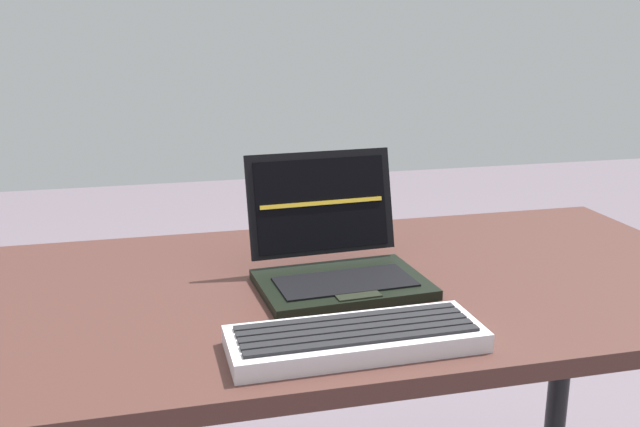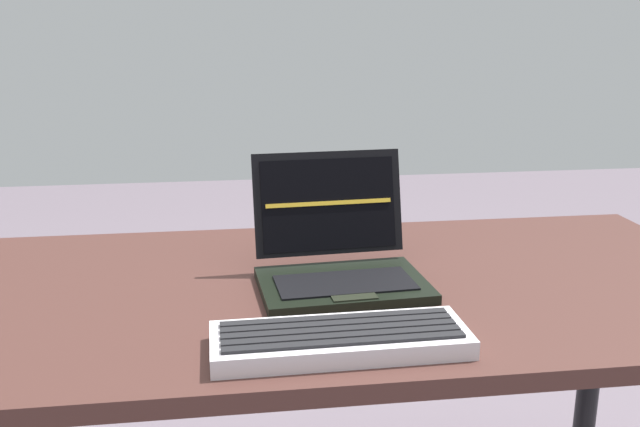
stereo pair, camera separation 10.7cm
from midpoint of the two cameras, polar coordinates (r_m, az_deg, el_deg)
The scene contains 3 objects.
desk at distance 1.17m, azimuth 0.33°, elevation -9.72°, with size 1.51×0.66×0.72m.
laptop_front at distance 1.14m, azimuth 4.20°, elevation -3.71°, with size 0.27×0.24×0.20m.
external_keyboard at distance 0.93m, azimuth 5.01°, elevation -10.19°, with size 0.34×0.12×0.03m.
Camera 2 is at (-0.10, -1.06, 1.14)m, focal length 39.48 mm.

